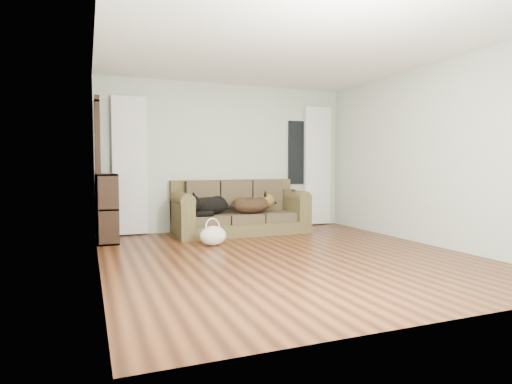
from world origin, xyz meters
name	(u,v)px	position (x,y,z in m)	size (l,w,h in m)	color
floor	(288,256)	(0.00, 0.00, 0.00)	(5.00, 5.00, 0.00)	#351A0D
ceiling	(289,48)	(0.00, 0.00, 2.60)	(5.00, 5.00, 0.00)	white
wall_back	(227,157)	(0.00, 2.50, 1.30)	(4.50, 0.04, 2.60)	#ABBBA5
wall_left	(97,151)	(-2.25, 0.00, 1.30)	(0.04, 5.00, 2.60)	#ABBBA5
wall_right	(428,155)	(2.25, 0.00, 1.30)	(0.04, 5.00, 2.60)	#ABBBA5
curtain_left	(130,166)	(-1.70, 2.42, 1.15)	(0.55, 0.08, 2.25)	white
curtain_right	(317,166)	(1.80, 2.42, 1.15)	(0.55, 0.08, 2.25)	white
window_pane	(300,153)	(1.45, 2.47, 1.40)	(0.50, 0.03, 1.20)	black
door_casing	(98,172)	(-2.20, 2.05, 1.05)	(0.07, 0.60, 2.10)	black
sofa	(241,207)	(0.06, 1.98, 0.45)	(2.23, 0.96, 0.91)	#4F4E25
dog_black_lab	(207,207)	(-0.54, 1.91, 0.48)	(0.70, 0.49, 0.30)	black
dog_shepherd	(252,205)	(0.23, 1.87, 0.49)	(0.67, 0.47, 0.30)	black
tv_remote	(293,190)	(0.98, 1.80, 0.73)	(0.05, 0.20, 0.02)	black
tote_bag	(213,234)	(-0.69, 1.05, 0.16)	(0.39, 0.30, 0.28)	silver
bookshelf	(107,209)	(-2.09, 1.97, 0.50)	(0.31, 0.82, 1.03)	black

